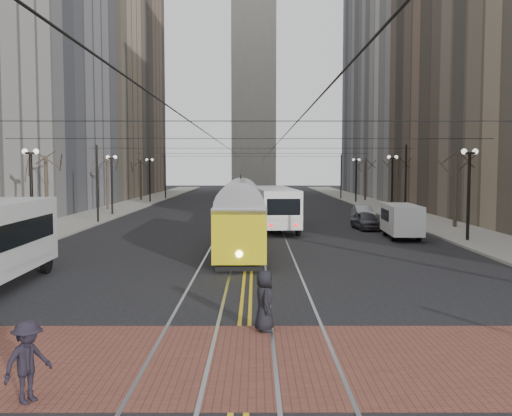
{
  "coord_description": "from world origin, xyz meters",
  "views": [
    {
      "loc": [
        0.33,
        -17.64,
        4.72
      ],
      "look_at": [
        0.35,
        6.38,
        3.0
      ],
      "focal_mm": 40.0,
      "sensor_mm": 36.0,
      "label": 1
    }
  ],
  "objects_px": {
    "clock_tower": "(254,15)",
    "pedestrian_a": "(264,301)",
    "sedan_silver": "(363,213)",
    "pedestrian_d": "(28,361)",
    "rear_bus": "(275,208)",
    "cargo_van": "(401,222)",
    "sedan_grey": "(366,221)",
    "streetcar": "(241,224)"
  },
  "relations": [
    {
      "from": "clock_tower",
      "to": "pedestrian_a",
      "type": "distance_m",
      "value": 109.28
    },
    {
      "from": "sedan_silver",
      "to": "pedestrian_d",
      "type": "bearing_deg",
      "value": -109.1
    },
    {
      "from": "rear_bus",
      "to": "cargo_van",
      "type": "height_order",
      "value": "rear_bus"
    },
    {
      "from": "sedan_grey",
      "to": "pedestrian_d",
      "type": "distance_m",
      "value": 34.4
    },
    {
      "from": "streetcar",
      "to": "sedan_silver",
      "type": "height_order",
      "value": "streetcar"
    },
    {
      "from": "sedan_grey",
      "to": "sedan_silver",
      "type": "height_order",
      "value": "sedan_silver"
    },
    {
      "from": "sedan_silver",
      "to": "clock_tower",
      "type": "bearing_deg",
      "value": 98.83
    },
    {
      "from": "streetcar",
      "to": "pedestrian_d",
      "type": "xyz_separation_m",
      "value": [
        -3.73,
        -20.39,
        -0.71
      ]
    },
    {
      "from": "rear_bus",
      "to": "pedestrian_a",
      "type": "distance_m",
      "value": 27.58
    },
    {
      "from": "cargo_van",
      "to": "sedan_grey",
      "type": "height_order",
      "value": "cargo_van"
    },
    {
      "from": "clock_tower",
      "to": "streetcar",
      "type": "xyz_separation_m",
      "value": [
        -0.5,
        -88.11,
        -34.41
      ]
    },
    {
      "from": "streetcar",
      "to": "sedan_grey",
      "type": "xyz_separation_m",
      "value": [
        9.23,
        11.48,
        -0.87
      ]
    },
    {
      "from": "sedan_silver",
      "to": "sedan_grey",
      "type": "bearing_deg",
      "value": -98.17
    },
    {
      "from": "rear_bus",
      "to": "sedan_grey",
      "type": "distance_m",
      "value": 7.02
    },
    {
      "from": "pedestrian_a",
      "to": "pedestrian_d",
      "type": "bearing_deg",
      "value": 130.86
    },
    {
      "from": "pedestrian_a",
      "to": "pedestrian_d",
      "type": "distance_m",
      "value": 6.94
    },
    {
      "from": "rear_bus",
      "to": "cargo_van",
      "type": "bearing_deg",
      "value": -40.84
    },
    {
      "from": "streetcar",
      "to": "pedestrian_a",
      "type": "bearing_deg",
      "value": -86.89
    },
    {
      "from": "sedan_grey",
      "to": "rear_bus",
      "type": "bearing_deg",
      "value": 168.04
    },
    {
      "from": "cargo_van",
      "to": "pedestrian_d",
      "type": "distance_m",
      "value": 29.97
    },
    {
      "from": "clock_tower",
      "to": "cargo_van",
      "type": "distance_m",
      "value": 89.76
    },
    {
      "from": "pedestrian_d",
      "to": "rear_bus",
      "type": "bearing_deg",
      "value": 22.23
    },
    {
      "from": "clock_tower",
      "to": "sedan_grey",
      "type": "height_order",
      "value": "clock_tower"
    },
    {
      "from": "pedestrian_a",
      "to": "pedestrian_d",
      "type": "relative_size",
      "value": 1.05
    },
    {
      "from": "clock_tower",
      "to": "sedan_grey",
      "type": "relative_size",
      "value": 16.48
    },
    {
      "from": "streetcar",
      "to": "cargo_van",
      "type": "bearing_deg",
      "value": 28.78
    },
    {
      "from": "clock_tower",
      "to": "cargo_van",
      "type": "height_order",
      "value": "clock_tower"
    },
    {
      "from": "pedestrian_a",
      "to": "sedan_grey",
      "type": "bearing_deg",
      "value": -22.07
    },
    {
      "from": "clock_tower",
      "to": "pedestrian_a",
      "type": "height_order",
      "value": "clock_tower"
    },
    {
      "from": "sedan_grey",
      "to": "clock_tower",
      "type": "bearing_deg",
      "value": 90.14
    },
    {
      "from": "sedan_grey",
      "to": "pedestrian_d",
      "type": "xyz_separation_m",
      "value": [
        -12.96,
        -31.87,
        0.16
      ]
    },
    {
      "from": "sedan_grey",
      "to": "pedestrian_d",
      "type": "bearing_deg",
      "value": -118.49
    },
    {
      "from": "sedan_grey",
      "to": "streetcar",
      "type": "bearing_deg",
      "value": -135.15
    },
    {
      "from": "sedan_silver",
      "to": "pedestrian_a",
      "type": "distance_m",
      "value": 35.1
    },
    {
      "from": "streetcar",
      "to": "sedan_grey",
      "type": "bearing_deg",
      "value": 50.28
    },
    {
      "from": "rear_bus",
      "to": "sedan_grey",
      "type": "bearing_deg",
      "value": -9.48
    },
    {
      "from": "pedestrian_a",
      "to": "sedan_silver",
      "type": "bearing_deg",
      "value": -20.48
    },
    {
      "from": "rear_bus",
      "to": "pedestrian_d",
      "type": "distance_m",
      "value": 33.11
    },
    {
      "from": "cargo_van",
      "to": "pedestrian_d",
      "type": "bearing_deg",
      "value": -115.67
    },
    {
      "from": "rear_bus",
      "to": "pedestrian_a",
      "type": "height_order",
      "value": "rear_bus"
    },
    {
      "from": "rear_bus",
      "to": "pedestrian_a",
      "type": "relative_size",
      "value": 6.82
    },
    {
      "from": "sedan_grey",
      "to": "pedestrian_a",
      "type": "xyz_separation_m",
      "value": [
        -8.14,
        -26.87,
        0.21
      ]
    }
  ]
}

